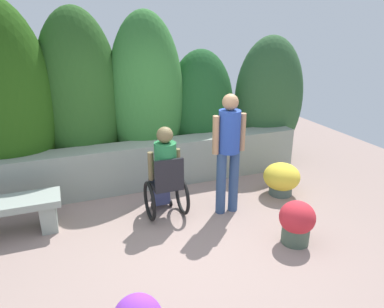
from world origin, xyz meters
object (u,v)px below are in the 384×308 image
stone_bench (6,213)px  person_in_wheelchair (165,175)px  person_standing_companion (229,147)px  flower_pot_red_accent (281,179)px  flower_pot_purple_near (297,222)px

stone_bench → person_in_wheelchair: bearing=-0.5°
person_standing_companion → person_in_wheelchair: bearing=176.0°
person_standing_companion → stone_bench: bearing=-178.9°
stone_bench → person_standing_companion: 3.04m
flower_pot_red_accent → stone_bench: bearing=176.4°
stone_bench → person_standing_companion: person_standing_companion is taller
stone_bench → person_standing_companion: size_ratio=0.78×
flower_pot_purple_near → flower_pot_red_accent: bearing=63.9°
person_standing_companion → flower_pot_red_accent: 1.30m
flower_pot_red_accent → person_in_wheelchair: bearing=179.4°
person_standing_companion → flower_pot_purple_near: bearing=-55.9°
stone_bench → flower_pot_purple_near: (3.39, -1.47, -0.02)m
flower_pot_purple_near → person_standing_companion: bearing=114.3°
flower_pot_red_accent → person_standing_companion: bearing=-169.7°
flower_pot_purple_near → flower_pot_red_accent: (0.59, 1.21, -0.02)m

